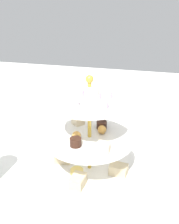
{
  "coord_description": "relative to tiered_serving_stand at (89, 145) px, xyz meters",
  "views": [
    {
      "loc": [
        0.59,
        0.16,
        0.45
      ],
      "look_at": [
        0.0,
        0.0,
        0.18
      ],
      "focal_mm": 41.26,
      "sensor_mm": 36.0,
      "label": 1
    }
  ],
  "objects": [
    {
      "name": "butter_knife_left",
      "position": [
        -0.28,
        -0.19,
        -0.08
      ],
      "size": [
        0.11,
        0.14,
        0.0
      ],
      "primitive_type": "cube",
      "rotation": [
        0.0,
        0.0,
        5.36
      ],
      "color": "silver",
      "rests_on": "ground_plane"
    },
    {
      "name": "tiered_serving_stand",
      "position": [
        0.0,
        0.0,
        0.0
      ],
      "size": [
        0.29,
        0.29,
        0.28
      ],
      "color": "white",
      "rests_on": "ground_plane"
    },
    {
      "name": "ground_plane",
      "position": [
        -0.0,
        0.0,
        -0.09
      ],
      "size": [
        2.4,
        2.4,
        0.0
      ],
      "primitive_type": "plane",
      "color": "white"
    }
  ]
}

